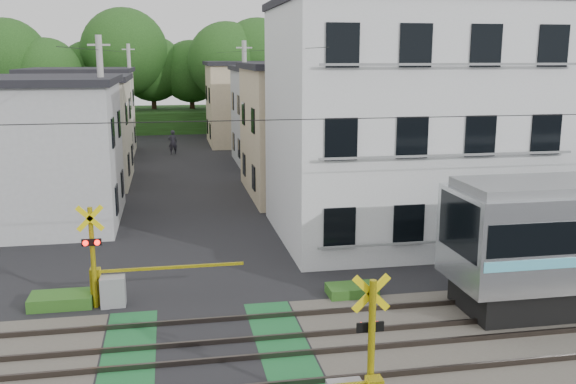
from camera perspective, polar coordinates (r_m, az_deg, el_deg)
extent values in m
plane|color=black|center=(16.36, -7.18, -14.11)|extent=(120.00, 120.00, 0.00)
cube|color=#47423A|center=(16.36, -7.18, -14.10)|extent=(120.00, 6.00, 0.00)
cube|color=black|center=(16.36, -7.18, -14.09)|extent=(5.20, 120.00, 0.00)
cube|color=#145126|center=(16.38, -14.04, -14.32)|extent=(1.30, 6.00, 0.00)
cube|color=#145126|center=(16.55, -0.41, -13.66)|extent=(1.30, 6.00, 0.00)
cube|color=#3F3833|center=(15.88, -7.08, -14.67)|extent=(120.00, 0.08, 0.14)
cube|color=#3F3833|center=(16.78, -7.30, -13.15)|extent=(120.00, 0.08, 0.14)
cube|color=#3F3833|center=(18.05, -7.56, -11.27)|extent=(120.00, 0.08, 0.14)
cube|color=black|center=(20.21, 21.61, -8.75)|extent=(2.42, 2.22, 0.61)
cube|color=black|center=(18.25, 15.03, -2.88)|extent=(0.10, 2.43, 1.57)
cylinder|color=yellow|center=(12.99, 7.40, -14.01)|extent=(0.14, 0.14, 3.00)
cube|color=yellow|center=(12.60, 7.41, -8.91)|extent=(0.77, 0.05, 0.77)
cube|color=yellow|center=(12.60, 7.41, -8.91)|extent=(0.77, 0.05, 0.77)
cube|color=black|center=(12.87, 7.32, -11.82)|extent=(0.55, 0.05, 0.20)
sphere|color=#FF0C07|center=(12.87, 6.55, -11.79)|extent=(0.16, 0.16, 0.16)
sphere|color=#FF0C07|center=(12.97, 7.93, -11.65)|extent=(0.16, 0.16, 0.16)
cylinder|color=yellow|center=(19.28, -16.94, -5.64)|extent=(0.14, 0.14, 3.00)
cube|color=yellow|center=(18.86, -17.20, -2.25)|extent=(0.77, 0.05, 0.77)
cube|color=yellow|center=(18.86, -17.20, -2.25)|extent=(0.77, 0.05, 0.77)
cube|color=black|center=(19.04, -17.07, -4.30)|extent=(0.55, 0.05, 0.20)
sphere|color=#FF0C07|center=(19.00, -17.57, -4.36)|extent=(0.16, 0.16, 0.16)
sphere|color=#FF0C07|center=(18.96, -16.61, -4.33)|extent=(0.16, 0.16, 0.16)
cube|color=gray|center=(19.56, -15.28, -8.53)|extent=(0.70, 0.50, 0.90)
cube|color=yellow|center=(19.81, -16.70, -8.04)|extent=(0.30, 0.30, 1.10)
cube|color=yellow|center=(19.53, -10.16, -6.60)|extent=(4.20, 0.08, 0.08)
cube|color=silver|center=(26.01, 10.33, 5.94)|extent=(10.00, 8.00, 9.00)
cube|color=black|center=(25.94, 10.73, 16.20)|extent=(10.20, 8.16, 0.30)
cube|color=black|center=(21.65, 4.61, -3.21)|extent=(1.10, 0.06, 1.40)
cube|color=black|center=(22.40, 10.68, -2.86)|extent=(1.10, 0.06, 1.40)
cube|color=black|center=(23.38, 16.30, -2.51)|extent=(1.10, 0.06, 1.40)
cube|color=black|center=(24.57, 21.41, -2.17)|extent=(1.10, 0.06, 1.40)
cube|color=gray|center=(22.83, 13.76, -4.28)|extent=(9.00, 0.06, 0.08)
cube|color=black|center=(21.06, 4.75, 4.69)|extent=(1.10, 0.06, 1.40)
cube|color=black|center=(21.83, 10.99, 4.77)|extent=(1.10, 0.06, 1.40)
cube|color=black|center=(22.83, 16.74, 4.80)|extent=(1.10, 0.06, 1.40)
cube|color=black|center=(24.05, 21.96, 4.78)|extent=(1.10, 0.06, 1.40)
cube|color=gray|center=(22.20, 14.14, 3.18)|extent=(9.00, 0.06, 0.08)
cube|color=black|center=(20.89, 4.89, 12.88)|extent=(1.10, 0.06, 1.40)
cube|color=black|center=(21.66, 11.31, 12.66)|extent=(1.10, 0.06, 1.40)
cube|color=black|center=(22.68, 17.21, 12.33)|extent=(1.10, 0.06, 1.40)
cube|color=black|center=(23.90, 22.54, 11.92)|extent=(1.10, 0.06, 1.40)
cube|color=gray|center=(21.95, 14.55, 10.94)|extent=(9.00, 0.06, 0.08)
cube|color=#B2B5B8|center=(29.55, -21.74, 3.06)|extent=(7.00, 7.00, 6.00)
cube|color=black|center=(29.27, -22.23, 9.16)|extent=(7.35, 7.35, 0.30)
cube|color=black|center=(27.65, -14.97, -0.64)|extent=(0.06, 1.00, 1.20)
cube|color=black|center=(31.07, -14.50, 0.76)|extent=(0.06, 1.00, 1.20)
cube|color=black|center=(27.20, -15.29, 5.12)|extent=(0.06, 1.00, 1.20)
cube|color=black|center=(30.66, -14.78, 5.89)|extent=(0.06, 1.00, 1.20)
cube|color=#CCB890|center=(33.76, 2.41, 5.36)|extent=(7.00, 8.00, 6.50)
cube|color=black|center=(33.53, 2.46, 11.14)|extent=(7.35, 8.40, 0.30)
cube|color=black|center=(31.49, -3.08, 1.27)|extent=(0.06, 1.00, 1.20)
cube|color=black|center=(35.40, -3.93, 2.46)|extent=(0.06, 1.00, 1.20)
cube|color=black|center=(31.09, -3.14, 6.35)|extent=(0.06, 1.00, 1.20)
cube|color=black|center=(35.04, -3.99, 6.98)|extent=(0.06, 1.00, 1.20)
cube|color=beige|center=(38.44, -19.95, 4.94)|extent=(8.00, 7.00, 5.80)
cube|color=black|center=(38.22, -20.28, 9.48)|extent=(8.40, 7.35, 0.30)
cube|color=black|center=(36.47, -13.95, 2.42)|extent=(0.06, 1.00, 1.20)
cube|color=black|center=(39.93, -13.68, 3.25)|extent=(0.06, 1.00, 1.20)
cube|color=black|center=(36.13, -14.18, 6.80)|extent=(0.06, 1.00, 1.20)
cube|color=black|center=(39.61, -13.88, 7.25)|extent=(0.06, 1.00, 1.20)
cube|color=#B2B5B8|center=(43.59, -0.03, 6.69)|extent=(7.00, 7.00, 6.20)
cube|color=black|center=(43.41, -0.03, 10.96)|extent=(7.35, 7.35, 0.30)
cube|color=black|center=(41.58, -4.38, 3.89)|extent=(0.06, 1.00, 1.20)
cube|color=black|center=(45.03, -4.87, 4.51)|extent=(0.06, 1.00, 1.20)
cube|color=black|center=(41.27, -4.45, 7.74)|extent=(0.06, 1.00, 1.20)
cube|color=black|center=(44.75, -4.93, 8.07)|extent=(0.06, 1.00, 1.20)
cube|color=beige|center=(48.24, -17.86, 6.51)|extent=(7.00, 8.00, 6.00)
cube|color=black|center=(48.07, -18.10, 10.25)|extent=(7.35, 8.40, 0.30)
cube|color=black|center=(46.12, -13.66, 4.39)|extent=(0.06, 1.00, 1.20)
cube|color=black|center=(50.09, -13.43, 4.99)|extent=(0.06, 1.00, 1.20)
cube|color=black|center=(45.85, -13.84, 7.86)|extent=(0.06, 1.00, 1.20)
cube|color=black|center=(49.84, -13.59, 8.18)|extent=(0.06, 1.00, 1.20)
cube|color=#CCB890|center=(53.32, -2.75, 7.77)|extent=(8.00, 7.00, 6.40)
cube|color=black|center=(53.17, -2.79, 11.37)|extent=(8.40, 7.35, 0.30)
cube|color=black|center=(51.36, -6.94, 5.40)|extent=(0.06, 1.00, 1.20)
cube|color=black|center=(54.83, -7.18, 5.81)|extent=(0.06, 1.00, 1.20)
cube|color=black|center=(51.12, -7.02, 8.52)|extent=(0.06, 1.00, 1.20)
cube|color=black|center=(54.60, -7.26, 8.73)|extent=(0.06, 1.00, 1.20)
cube|color=#224B19|center=(64.97, -9.92, 6.43)|extent=(40.00, 10.00, 2.00)
cylinder|color=#332114|center=(62.26, -23.43, 6.86)|extent=(0.50, 0.50, 5.19)
sphere|color=#224B19|center=(62.10, -23.75, 10.67)|extent=(7.27, 7.27, 7.27)
cylinder|color=#332114|center=(61.08, -20.44, 6.61)|extent=(0.50, 0.50, 4.36)
sphere|color=#224B19|center=(60.89, -20.68, 9.88)|extent=(6.10, 6.10, 6.10)
cylinder|color=#332114|center=(64.83, -16.97, 7.09)|extent=(0.50, 0.50, 4.29)
sphere|color=#224B19|center=(64.65, -17.15, 10.12)|extent=(6.00, 6.00, 6.00)
cylinder|color=#332114|center=(63.38, -14.14, 7.82)|extent=(0.50, 0.50, 5.78)
sphere|color=#224B19|center=(63.23, -14.35, 12.00)|extent=(8.09, 8.09, 8.09)
cylinder|color=#332114|center=(65.10, -11.81, 7.48)|extent=(0.50, 0.50, 4.53)
sphere|color=#224B19|center=(64.92, -11.95, 10.67)|extent=(6.35, 6.35, 6.35)
cylinder|color=#332114|center=(64.86, -8.51, 7.50)|extent=(0.50, 0.50, 4.33)
sphere|color=#224B19|center=(64.68, -8.60, 10.56)|extent=(6.07, 6.07, 6.07)
cylinder|color=#332114|center=(60.82, -5.39, 7.66)|extent=(0.50, 0.50, 5.12)
sphere|color=#224B19|center=(60.64, -5.47, 11.52)|extent=(7.17, 7.17, 7.17)
cylinder|color=#332114|center=(61.57, -2.69, 7.84)|extent=(0.50, 0.50, 5.31)
sphere|color=#224B19|center=(61.40, -2.73, 11.80)|extent=(7.44, 7.44, 7.44)
cylinder|color=#332114|center=(66.64, -0.01, 7.70)|extent=(0.50, 0.50, 4.23)
sphere|color=#224B19|center=(66.47, -0.01, 10.61)|extent=(5.92, 5.92, 5.92)
cylinder|color=#332114|center=(64.74, 2.98, 7.63)|extent=(0.50, 0.50, 4.38)
sphere|color=#224B19|center=(64.56, 3.01, 10.73)|extent=(6.13, 6.13, 6.13)
cube|color=black|center=(17.31, 12.41, 6.52)|extent=(60.00, 0.02, 0.02)
cylinder|color=#A5A5A0|center=(27.99, -16.04, 5.06)|extent=(0.26, 0.26, 8.00)
cube|color=#A5A5A0|center=(27.81, -16.47, 12.44)|extent=(0.90, 0.08, 0.08)
cylinder|color=#A5A5A0|center=(37.06, -3.84, 7.11)|extent=(0.26, 0.26, 8.00)
cube|color=#A5A5A0|center=(36.93, -3.92, 12.68)|extent=(0.90, 0.08, 0.08)
cylinder|color=#A5A5A0|center=(48.85, -13.80, 7.99)|extent=(0.26, 0.26, 8.00)
cube|color=#A5A5A0|center=(48.75, -14.01, 12.21)|extent=(0.90, 0.08, 0.08)
cube|color=black|center=(38.27, -14.89, 11.99)|extent=(0.02, 42.00, 0.02)
cube|color=black|center=(38.42, -4.18, 12.35)|extent=(0.02, 42.00, 0.02)
imported|color=#2E2C37|center=(48.09, -10.21, 4.37)|extent=(0.71, 0.51, 1.81)
cube|color=#2D5E1E|center=(20.12, -19.48, -9.04)|extent=(1.80, 1.00, 0.36)
cube|color=#2D5E1E|center=(19.93, 5.69, -8.68)|extent=(1.50, 0.90, 0.30)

